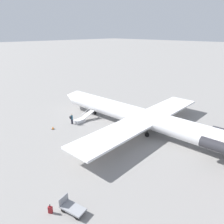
% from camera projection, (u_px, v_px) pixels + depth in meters
% --- Properties ---
extents(ground_plane, '(600.00, 600.00, 0.00)m').
position_uv_depth(ground_plane, '(136.00, 129.00, 34.76)').
color(ground_plane, gray).
extents(airplane_main, '(35.90, 27.39, 7.43)m').
position_uv_depth(airplane_main, '(142.00, 117.00, 33.31)').
color(airplane_main, white).
rests_on(airplane_main, ground).
extents(boarding_stairs, '(1.24, 4.07, 1.80)m').
position_uv_depth(boarding_stairs, '(81.00, 119.00, 37.33)').
color(boarding_stairs, silver).
rests_on(boarding_stairs, ground).
extents(passenger, '(0.36, 0.55, 1.74)m').
position_uv_depth(passenger, '(72.00, 118.00, 36.15)').
color(passenger, '#23232D').
rests_on(passenger, ground).
extents(luggage_cart, '(2.39, 1.58, 1.22)m').
position_uv_depth(luggage_cart, '(72.00, 207.00, 18.65)').
color(luggage_cart, gray).
rests_on(luggage_cart, ground).
extents(suitcase, '(0.42, 0.39, 0.88)m').
position_uv_depth(suitcase, '(50.00, 210.00, 18.59)').
color(suitcase, maroon).
rests_on(suitcase, ground).
extents(traffic_cone_near_stairs, '(0.44, 0.44, 0.48)m').
position_uv_depth(traffic_cone_near_stairs, '(53.00, 128.00, 34.47)').
color(traffic_cone_near_stairs, black).
rests_on(traffic_cone_near_stairs, ground).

